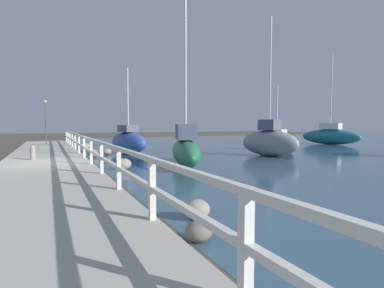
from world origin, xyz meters
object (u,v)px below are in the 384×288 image
at_px(sailboat_teal, 330,136).
at_px(sailboat_gray, 269,141).
at_px(sailboat_blue, 128,142).
at_px(sailboat_black, 277,141).
at_px(mooring_bollard, 33,152).
at_px(dock_lamp, 46,116).
at_px(sailboat_green, 186,149).

bearing_deg(sailboat_teal, sailboat_gray, -169.40).
xyz_separation_m(sailboat_gray, sailboat_blue, (-7.11, 5.07, -0.10)).
bearing_deg(sailboat_black, mooring_bollard, 178.47).
bearing_deg(sailboat_gray, sailboat_blue, 127.95).
xyz_separation_m(mooring_bollard, dock_lamp, (0.47, 10.59, 1.88)).
bearing_deg(dock_lamp, sailboat_green, -65.77).
relative_size(mooring_bollard, sailboat_teal, 0.07).
bearing_deg(sailboat_green, sailboat_gray, 33.11).
height_order(dock_lamp, sailboat_teal, sailboat_teal).
distance_m(mooring_bollard, sailboat_black, 15.94).
height_order(mooring_bollard, sailboat_blue, sailboat_blue).
relative_size(dock_lamp, sailboat_green, 0.42).
distance_m(sailboat_teal, sailboat_green, 19.66).
bearing_deg(sailboat_black, dock_lamp, 141.54).
height_order(sailboat_gray, sailboat_blue, sailboat_gray).
height_order(mooring_bollard, dock_lamp, dock_lamp).
relative_size(dock_lamp, sailboat_teal, 0.40).
distance_m(sailboat_green, sailboat_blue, 6.66).
height_order(sailboat_teal, sailboat_green, sailboat_teal).
distance_m(dock_lamp, sailboat_gray, 16.47).
xyz_separation_m(sailboat_gray, sailboat_green, (-6.09, -1.51, -0.13)).
bearing_deg(sailboat_green, sailboat_teal, 41.06).
relative_size(dock_lamp, sailboat_black, 0.72).
bearing_deg(sailboat_blue, mooring_bollard, -156.56).
xyz_separation_m(sailboat_teal, sailboat_gray, (-12.15, -5.82, 0.05)).
relative_size(dock_lamp, sailboat_gray, 0.42).
xyz_separation_m(dock_lamp, sailboat_gray, (11.86, -11.31, -1.65)).
relative_size(sailboat_teal, sailboat_black, 1.79).
relative_size(sailboat_green, sailboat_blue, 1.48).
relative_size(sailboat_teal, sailboat_gray, 1.04).
height_order(dock_lamp, sailboat_black, sailboat_black).
xyz_separation_m(mooring_bollard, sailboat_black, (15.74, 2.51, -0.01)).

